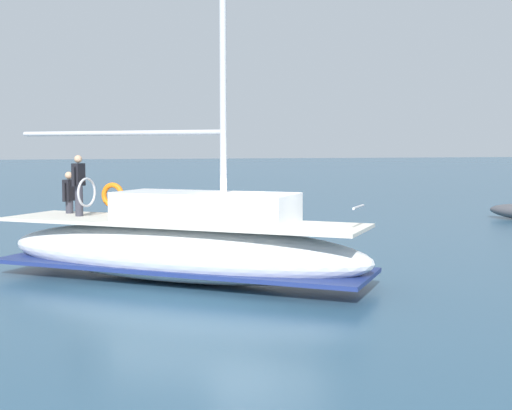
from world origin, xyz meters
TOP-DOWN VIEW (x-y plane):
  - ground_plane at (0.00, 0.00)m, footprint 400.00×400.00m
  - main_sailboat at (-1.63, -1.65)m, footprint 8.19×8.76m
  - mooring_buoy at (-9.13, 1.39)m, footprint 0.54×0.54m

SIDE VIEW (x-z plane):
  - ground_plane at x=0.00m, z-range 0.00..0.00m
  - mooring_buoy at x=-9.13m, z-range -0.27..0.60m
  - main_sailboat at x=-1.63m, z-range -5.33..7.14m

